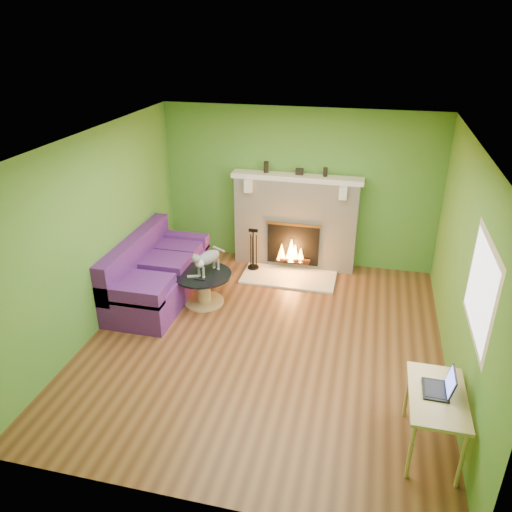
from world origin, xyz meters
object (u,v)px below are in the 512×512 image
at_px(cat, 208,260).
at_px(desk, 437,401).
at_px(sofa, 155,274).
at_px(coffee_table, 203,286).

bearing_deg(cat, desk, -13.25).
relative_size(sofa, coffee_table, 2.45).
bearing_deg(desk, cat, 143.57).
height_order(sofa, coffee_table, sofa).
height_order(desk, cat, cat).
distance_m(desk, cat, 3.68).
height_order(coffee_table, desk, desk).
distance_m(coffee_table, desk, 3.73).
distance_m(coffee_table, cat, 0.41).
xyz_separation_m(desk, cat, (-2.96, 2.18, 0.09)).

